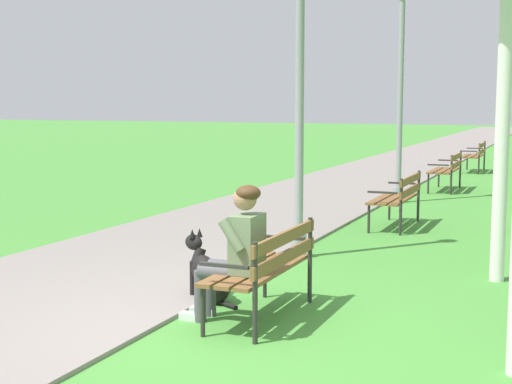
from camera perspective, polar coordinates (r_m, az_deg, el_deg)
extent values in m
plane|color=#478E38|center=(6.52, -4.72, -10.69)|extent=(120.00, 120.00, 0.00)
cube|color=gray|center=(29.95, 13.60, 3.03)|extent=(3.25, 60.00, 0.04)
cube|color=brown|center=(6.86, -1.32, -5.87)|extent=(0.14, 1.50, 0.04)
cube|color=brown|center=(6.79, 0.03, -6.00)|extent=(0.14, 1.50, 0.04)
cube|color=brown|center=(6.72, 1.42, -6.13)|extent=(0.14, 1.50, 0.04)
cube|color=brown|center=(6.66, 2.26, -5.04)|extent=(0.04, 1.50, 0.11)
cube|color=brown|center=(6.62, 2.27, -3.51)|extent=(0.04, 1.50, 0.11)
cylinder|color=#2D2B28|center=(7.54, 0.68, -6.45)|extent=(0.04, 0.04, 0.45)
cylinder|color=#2D2B28|center=(7.33, 4.17, -5.26)|extent=(0.04, 0.04, 0.85)
cube|color=#2D2B28|center=(7.38, 2.13, -3.53)|extent=(0.45, 0.04, 0.03)
cylinder|color=#2D2B28|center=(6.32, -4.13, -9.11)|extent=(0.04, 0.04, 0.45)
cylinder|color=#2D2B28|center=(6.07, -0.07, -7.81)|extent=(0.04, 0.04, 0.85)
cube|color=#2D2B28|center=(6.14, -2.49, -5.69)|extent=(0.45, 0.04, 0.03)
cube|color=brown|center=(11.92, 9.64, -0.48)|extent=(0.14, 1.50, 0.04)
cube|color=brown|center=(11.88, 10.46, -0.52)|extent=(0.14, 1.50, 0.04)
cube|color=brown|center=(11.84, 11.29, -0.56)|extent=(0.14, 1.50, 0.04)
cube|color=brown|center=(11.81, 11.80, 0.09)|extent=(0.04, 1.50, 0.11)
cube|color=brown|center=(11.79, 11.83, 0.95)|extent=(0.04, 1.50, 0.11)
cylinder|color=#2D2B28|center=(12.62, 10.24, -1.11)|extent=(0.04, 0.04, 0.45)
cylinder|color=#2D2B28|center=(12.50, 12.40, -0.32)|extent=(0.04, 0.04, 0.85)
cube|color=#2D2B28|center=(12.53, 11.17, 0.67)|extent=(0.45, 0.04, 0.03)
cylinder|color=#2D2B28|center=(11.29, 8.68, -2.02)|extent=(0.04, 0.04, 0.45)
cylinder|color=#2D2B28|center=(11.16, 11.09, -1.15)|extent=(0.04, 0.04, 0.85)
cube|color=#2D2B28|center=(11.19, 9.71, -0.03)|extent=(0.45, 0.04, 0.03)
cube|color=brown|center=(17.03, 13.63, 1.63)|extent=(0.14, 1.50, 0.04)
cube|color=brown|center=(17.00, 14.21, 1.61)|extent=(0.14, 1.50, 0.04)
cube|color=brown|center=(16.98, 14.80, 1.58)|extent=(0.14, 1.50, 0.04)
cube|color=brown|center=(16.95, 15.16, 2.04)|extent=(0.04, 1.50, 0.11)
cube|color=brown|center=(16.94, 15.18, 2.64)|extent=(0.04, 1.50, 0.11)
cylinder|color=#2D2B28|center=(17.73, 13.90, 1.10)|extent=(0.04, 0.04, 0.45)
cylinder|color=#2D2B28|center=(17.65, 15.46, 1.68)|extent=(0.04, 0.04, 0.85)
cube|color=#2D2B28|center=(17.67, 14.58, 2.38)|extent=(0.45, 0.04, 0.03)
cylinder|color=#2D2B28|center=(16.38, 13.13, 0.65)|extent=(0.04, 0.04, 0.45)
cylinder|color=#2D2B28|center=(16.29, 14.81, 1.27)|extent=(0.04, 0.04, 0.85)
cube|color=#2D2B28|center=(16.31, 13.86, 2.03)|extent=(0.45, 0.04, 0.03)
cube|color=brown|center=(21.81, 15.81, 2.69)|extent=(0.14, 1.50, 0.04)
cube|color=brown|center=(21.79, 16.27, 2.67)|extent=(0.14, 1.50, 0.04)
cube|color=brown|center=(21.77, 16.73, 2.66)|extent=(0.14, 1.50, 0.04)
cube|color=brown|center=(21.75, 17.02, 3.01)|extent=(0.04, 1.50, 0.11)
cube|color=brown|center=(21.74, 17.03, 3.48)|extent=(0.04, 1.50, 0.11)
cylinder|color=#2D2B28|center=(22.52, 15.95, 2.24)|extent=(0.04, 0.04, 0.45)
cylinder|color=#2D2B28|center=(22.45, 17.19, 2.70)|extent=(0.04, 0.04, 0.85)
cube|color=#2D2B28|center=(22.47, 16.50, 3.25)|extent=(0.45, 0.04, 0.03)
cylinder|color=#2D2B28|center=(21.15, 15.49, 1.97)|extent=(0.04, 0.04, 0.45)
cylinder|color=#2D2B28|center=(21.08, 16.80, 2.45)|extent=(0.04, 0.04, 0.85)
cube|color=#2D2B28|center=(21.10, 16.06, 3.04)|extent=(0.45, 0.04, 0.03)
cylinder|color=#4C4C51|center=(6.77, -1.97, -5.87)|extent=(0.42, 0.14, 0.14)
cylinder|color=#4C4C51|center=(6.92, -3.56, -7.61)|extent=(0.11, 0.11, 0.47)
cube|color=silver|center=(7.00, -4.14, -9.13)|extent=(0.24, 0.09, 0.07)
cylinder|color=#4C4C51|center=(6.59, -2.71, -6.22)|extent=(0.42, 0.14, 0.14)
cylinder|color=#4C4C51|center=(6.74, -4.32, -8.00)|extent=(0.11, 0.11, 0.47)
cube|color=silver|center=(6.83, -4.91, -9.54)|extent=(0.24, 0.09, 0.07)
cube|color=#6B7F5B|center=(6.54, -0.68, -3.99)|extent=(0.22, 0.36, 0.52)
cylinder|color=#6B7F5B|center=(6.73, -0.47, -2.82)|extent=(0.25, 0.09, 0.30)
cylinder|color=#6B7F5B|center=(6.37, -1.90, -3.38)|extent=(0.25, 0.09, 0.30)
sphere|color=#A37556|center=(6.49, -0.85, -0.51)|extent=(0.21, 0.21, 0.21)
ellipsoid|color=#472D19|center=(6.47, -0.61, -0.08)|extent=(0.22, 0.23, 0.14)
ellipsoid|color=black|center=(7.35, -3.23, -7.33)|extent=(0.45, 0.41, 0.32)
ellipsoid|color=black|center=(7.44, -3.94, -6.17)|extent=(0.55, 0.42, 0.48)
ellipsoid|color=black|center=(7.39, -3.71, -5.95)|extent=(0.40, 0.33, 0.27)
cylinder|color=black|center=(7.60, -4.16, -6.63)|extent=(0.06, 0.06, 0.38)
cylinder|color=black|center=(7.53, -4.90, -6.77)|extent=(0.06, 0.06, 0.38)
cylinder|color=black|center=(7.49, -4.45, -4.94)|extent=(0.17, 0.20, 0.19)
ellipsoid|color=black|center=(7.53, -4.82, -3.88)|extent=(0.26, 0.22, 0.16)
cone|color=black|center=(7.61, -5.26, -3.84)|extent=(0.13, 0.13, 0.09)
cone|color=black|center=(7.51, -4.37, -3.13)|extent=(0.06, 0.06, 0.09)
cone|color=black|center=(7.46, -4.93, -3.21)|extent=(0.06, 0.06, 0.09)
cylinder|color=black|center=(7.23, -2.24, -8.67)|extent=(0.27, 0.16, 0.04)
cylinder|color=gray|center=(9.48, 3.30, -4.14)|extent=(0.20, 0.20, 0.30)
cylinder|color=gray|center=(9.30, 3.38, 6.75)|extent=(0.11, 0.11, 3.88)
cylinder|color=gray|center=(14.83, 10.88, -0.23)|extent=(0.20, 0.20, 0.30)
cylinder|color=gray|center=(14.72, 11.04, 6.79)|extent=(0.11, 0.11, 3.92)
cylinder|color=silver|center=(8.46, 18.50, 5.80)|extent=(0.16, 0.16, 3.71)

